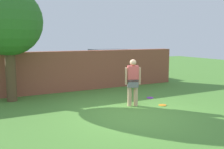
{
  "coord_description": "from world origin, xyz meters",
  "views": [
    {
      "loc": [
        -4.04,
        -6.4,
        2.31
      ],
      "look_at": [
        0.31,
        1.9,
        1.0
      ],
      "focal_mm": 41.18,
      "sensor_mm": 36.0,
      "label": 1
    }
  ],
  "objects": [
    {
      "name": "brick_wall",
      "position": [
        -1.5,
        4.49,
        0.89
      ],
      "size": [
        12.93,
        0.5,
        1.77
      ],
      "primitive_type": "cube",
      "color": "brown",
      "rests_on": "ground"
    },
    {
      "name": "tree",
      "position": [
        -3.01,
        3.63,
        2.89
      ],
      "size": [
        2.46,
        2.46,
        4.16
      ],
      "color": "brown",
      "rests_on": "ground"
    },
    {
      "name": "person",
      "position": [
        0.61,
        0.95,
        0.9
      ],
      "size": [
        0.51,
        0.34,
        1.62
      ],
      "rotation": [
        0.0,
        0.0,
        -0.39
      ],
      "color": "tan",
      "rests_on": "ground"
    },
    {
      "name": "frisbee_orange",
      "position": [
        1.57,
        0.51,
        0.01
      ],
      "size": [
        0.27,
        0.27,
        0.02
      ],
      "primitive_type": "cylinder",
      "color": "orange",
      "rests_on": "ground"
    },
    {
      "name": "ground_plane",
      "position": [
        0.0,
        0.0,
        0.0
      ],
      "size": [
        40.0,
        40.0,
        0.0
      ],
      "primitive_type": "plane",
      "color": "#4C8433"
    },
    {
      "name": "frisbee_purple",
      "position": [
        1.85,
        1.64,
        0.01
      ],
      "size": [
        0.27,
        0.27,
        0.02
      ],
      "primitive_type": "cylinder",
      "color": "purple",
      "rests_on": "ground"
    },
    {
      "name": "car",
      "position": [
        2.63,
        6.65,
        0.86
      ],
      "size": [
        4.33,
        2.21,
        1.72
      ],
      "rotation": [
        0.0,
        0.0,
        3.23
      ],
      "color": "#0C4C2D",
      "rests_on": "ground"
    }
  ]
}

